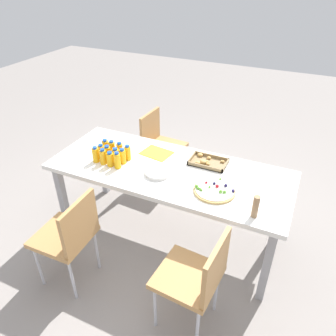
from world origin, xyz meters
TOP-DOWN VIEW (x-y plane):
  - ground_plane at (0.00, 0.00)m, footprint 12.00×12.00m
  - party_table at (0.00, 0.00)m, footprint 2.02×0.81m
  - chair_near_right at (0.54, -0.73)m, footprint 0.43×0.43m
  - chair_far_left at (-0.48, 0.80)m, footprint 0.42×0.42m
  - chair_near_left at (-0.46, -0.77)m, footprint 0.41×0.41m
  - juice_bottle_0 at (-0.61, -0.16)m, footprint 0.06×0.06m
  - juice_bottle_1 at (-0.54, -0.16)m, footprint 0.06×0.06m
  - juice_bottle_2 at (-0.47, -0.16)m, footprint 0.06×0.06m
  - juice_bottle_3 at (-0.39, -0.17)m, footprint 0.05×0.05m
  - juice_bottle_4 at (-0.61, -0.09)m, footprint 0.06×0.06m
  - juice_bottle_5 at (-0.54, -0.09)m, footprint 0.06×0.06m
  - juice_bottle_6 at (-0.46, -0.09)m, footprint 0.06×0.06m
  - juice_bottle_7 at (-0.39, -0.09)m, footprint 0.06×0.06m
  - juice_bottle_8 at (-0.61, -0.02)m, footprint 0.06×0.06m
  - juice_bottle_9 at (-0.54, -0.01)m, footprint 0.06×0.06m
  - juice_bottle_10 at (-0.46, -0.01)m, footprint 0.06×0.06m
  - juice_bottle_11 at (-0.38, -0.02)m, footprint 0.05×0.05m
  - fruit_pizza at (0.44, -0.15)m, footprint 0.32×0.32m
  - snack_tray at (0.26, 0.21)m, footprint 0.31×0.20m
  - plate_stack at (-0.05, -0.12)m, footprint 0.20×0.20m
  - napkin_stack at (-0.66, 0.12)m, footprint 0.15×0.15m
  - cardboard_tube at (0.77, -0.30)m, footprint 0.04×0.04m
  - paper_folder at (-0.21, 0.18)m, footprint 0.29×0.24m

SIDE VIEW (x-z plane):
  - ground_plane at x=0.00m, z-range 0.00..0.00m
  - chair_near_right at x=0.54m, z-range 0.09..0.92m
  - chair_far_left at x=-0.48m, z-range 0.09..0.92m
  - chair_near_left at x=-0.46m, z-range 0.09..0.92m
  - party_table at x=0.00m, z-range 0.31..1.06m
  - paper_folder at x=-0.21m, z-range 0.75..0.76m
  - napkin_stack at x=-0.66m, z-range 0.75..0.76m
  - fruit_pizza at x=0.44m, z-range 0.74..0.79m
  - snack_tray at x=0.26m, z-range 0.75..0.78m
  - plate_stack at x=-0.05m, z-range 0.75..0.78m
  - juice_bottle_4 at x=-0.61m, z-range 0.75..0.88m
  - juice_bottle_6 at x=-0.46m, z-range 0.75..0.88m
  - juice_bottle_2 at x=-0.47m, z-range 0.75..0.88m
  - juice_bottle_7 at x=-0.39m, z-range 0.75..0.89m
  - juice_bottle_5 at x=-0.54m, z-range 0.75..0.89m
  - juice_bottle_1 at x=-0.54m, z-range 0.75..0.89m
  - juice_bottle_11 at x=-0.38m, z-range 0.75..0.89m
  - juice_bottle_0 at x=-0.61m, z-range 0.75..0.89m
  - juice_bottle_8 at x=-0.61m, z-range 0.75..0.89m
  - juice_bottle_9 at x=-0.54m, z-range 0.75..0.89m
  - juice_bottle_10 at x=-0.46m, z-range 0.75..0.90m
  - juice_bottle_3 at x=-0.39m, z-range 0.75..0.90m
  - cardboard_tube at x=0.77m, z-range 0.75..0.92m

